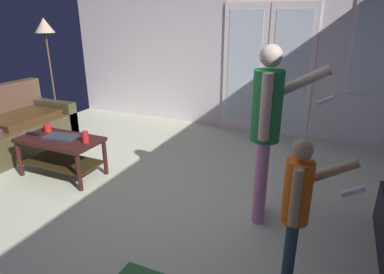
% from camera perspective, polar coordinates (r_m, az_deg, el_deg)
% --- Properties ---
extents(ground_plane, '(5.65, 5.47, 0.02)m').
position_cam_1_polar(ground_plane, '(3.56, -10.30, -10.68)').
color(ground_plane, beige).
extents(wall_back_with_doors, '(5.65, 0.09, 2.69)m').
position_cam_1_polar(wall_back_with_doors, '(5.47, 6.28, 14.95)').
color(wall_back_with_doors, silver).
rests_on(wall_back_with_doors, ground_plane).
extents(coffee_table, '(0.97, 0.51, 0.47)m').
position_cam_1_polar(coffee_table, '(4.15, -21.69, -1.84)').
color(coffee_table, black).
rests_on(coffee_table, ground_plane).
extents(person_adult, '(0.64, 0.49, 1.59)m').
position_cam_1_polar(person_adult, '(2.89, 12.93, 2.78)').
color(person_adult, pink).
rests_on(person_adult, ground_plane).
extents(person_child, '(0.47, 0.31, 1.11)m').
position_cam_1_polar(person_child, '(2.25, 17.80, -11.03)').
color(person_child, '#2C3C4F').
rests_on(person_child, ground_plane).
extents(floor_lamp, '(0.30, 0.30, 1.77)m').
position_cam_1_polar(floor_lamp, '(5.93, -23.97, 15.79)').
color(floor_lamp, '#313528').
rests_on(floor_lamp, ground_plane).
extents(laptop_closed, '(0.39, 0.28, 0.03)m').
position_cam_1_polar(laptop_closed, '(4.11, -21.75, 0.04)').
color(laptop_closed, '#323640').
rests_on(laptop_closed, coffee_table).
extents(cup_near_edge, '(0.07, 0.07, 0.13)m').
position_cam_1_polar(cup_near_edge, '(3.85, -17.96, -0.01)').
color(cup_near_edge, red).
rests_on(cup_near_edge, coffee_table).
extents(cup_by_laptop, '(0.08, 0.08, 0.10)m').
position_cam_1_polar(cup_by_laptop, '(4.38, -23.69, 1.46)').
color(cup_by_laptop, red).
rests_on(cup_by_laptop, coffee_table).
extents(tv_remote_black, '(0.17, 0.06, 0.02)m').
position_cam_1_polar(tv_remote_black, '(4.35, -25.76, 0.49)').
color(tv_remote_black, black).
rests_on(tv_remote_black, coffee_table).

